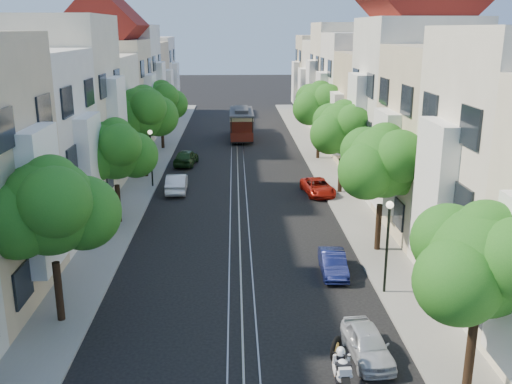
{
  "coord_description": "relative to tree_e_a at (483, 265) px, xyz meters",
  "views": [
    {
      "loc": [
        -0.21,
        -18.71,
        11.28
      ],
      "look_at": [
        0.98,
        12.85,
        2.2
      ],
      "focal_mm": 40.0,
      "sensor_mm": 36.0,
      "label": 1
    }
  ],
  "objects": [
    {
      "name": "sidewalk_east",
      "position": [
        -0.01,
        31.02,
        -4.34
      ],
      "size": [
        2.5,
        80.0,
        0.12
      ],
      "primitive_type": "cube",
      "color": "gray",
      "rests_on": "ground"
    },
    {
      "name": "lane_line",
      "position": [
        -7.26,
        31.02,
        -4.4
      ],
      "size": [
        0.08,
        80.0,
        0.01
      ],
      "primitive_type": "cube",
      "color": "tan",
      "rests_on": "ground"
    },
    {
      "name": "rail_right",
      "position": [
        -6.71,
        31.02,
        -4.39
      ],
      "size": [
        0.06,
        80.0,
        0.02
      ],
      "primitive_type": "cube",
      "color": "gray",
      "rests_on": "ground"
    },
    {
      "name": "parked_car_e_mid",
      "position": [
        -2.86,
        9.25,
        -3.86
      ],
      "size": [
        1.26,
        3.3,
        1.07
      ],
      "primitive_type": "imported",
      "rotation": [
        0.0,
        0.0,
        -0.04
      ],
      "color": "#0C1240",
      "rests_on": "ground"
    },
    {
      "name": "tree_e_d",
      "position": [
        0.0,
        34.0,
        0.47
      ],
      "size": [
        5.01,
        4.16,
        6.85
      ],
      "color": "black",
      "rests_on": "ground"
    },
    {
      "name": "townhouses_east",
      "position": [
        4.61,
        30.94,
        0.79
      ],
      "size": [
        7.75,
        72.0,
        12.0
      ],
      "color": "beige",
      "rests_on": "ground"
    },
    {
      "name": "parked_car_e_far",
      "position": [
        -1.66,
        22.76,
        -3.85
      ],
      "size": [
        2.31,
        4.15,
        1.1
      ],
      "primitive_type": "imported",
      "rotation": [
        0.0,
        0.0,
        0.13
      ],
      "color": "#9B180E",
      "rests_on": "ground"
    },
    {
      "name": "tree_w_a",
      "position": [
        -14.4,
        5.0,
        0.34
      ],
      "size": [
        4.93,
        4.08,
        6.68
      ],
      "color": "black",
      "rests_on": "ground"
    },
    {
      "name": "sidewalk_west",
      "position": [
        -14.51,
        31.02,
        -4.34
      ],
      "size": [
        2.5,
        80.0,
        0.12
      ],
      "primitive_type": "cube",
      "color": "gray",
      "rests_on": "ground"
    },
    {
      "name": "parked_car_e_near",
      "position": [
        -2.86,
        2.04,
        -3.84
      ],
      "size": [
        1.57,
        3.35,
        1.11
      ],
      "primitive_type": "imported",
      "rotation": [
        0.0,
        0.0,
        0.08
      ],
      "color": "silver",
      "rests_on": "ground"
    },
    {
      "name": "tree_w_d",
      "position": [
        -14.4,
        39.0,
        0.2
      ],
      "size": [
        4.84,
        3.99,
        6.52
      ],
      "color": "black",
      "rests_on": "ground"
    },
    {
      "name": "lamp_west",
      "position": [
        -13.56,
        25.02,
        -1.55
      ],
      "size": [
        0.32,
        0.32,
        4.16
      ],
      "color": "black",
      "rests_on": "ground"
    },
    {
      "name": "tree_e_c",
      "position": [
        0.0,
        23.0,
        0.2
      ],
      "size": [
        4.84,
        3.99,
        6.52
      ],
      "color": "black",
      "rests_on": "ground"
    },
    {
      "name": "cable_car",
      "position": [
        -6.76,
        44.04,
        -2.62
      ],
      "size": [
        2.45,
        7.82,
        3.01
      ],
      "rotation": [
        0.0,
        0.0,
        0.0
      ],
      "color": "black",
      "rests_on": "ground"
    },
    {
      "name": "tree_e_a",
      "position": [
        0.0,
        0.0,
        0.0
      ],
      "size": [
        4.72,
        3.87,
        6.27
      ],
      "color": "black",
      "rests_on": "ground"
    },
    {
      "name": "townhouses_west",
      "position": [
        -19.13,
        30.94,
        0.68
      ],
      "size": [
        7.75,
        72.0,
        11.76
      ],
      "color": "silver",
      "rests_on": "ground"
    },
    {
      "name": "lamp_east",
      "position": [
        -0.96,
        7.02,
        -1.55
      ],
      "size": [
        0.32,
        0.32,
        4.16
      ],
      "color": "black",
      "rests_on": "ground"
    },
    {
      "name": "tree_w_c",
      "position": [
        -14.4,
        28.0,
        0.67
      ],
      "size": [
        5.13,
        4.28,
        7.09
      ],
      "color": "black",
      "rests_on": "ground"
    },
    {
      "name": "tree_w_b",
      "position": [
        -14.4,
        17.0,
        0.0
      ],
      "size": [
        4.72,
        3.87,
        6.27
      ],
      "color": "black",
      "rests_on": "ground"
    },
    {
      "name": "rail_left",
      "position": [
        -7.81,
        31.02,
        -4.39
      ],
      "size": [
        0.06,
        80.0,
        0.02
      ],
      "primitive_type": "cube",
      "color": "gray",
      "rests_on": "ground"
    },
    {
      "name": "parked_car_w_mid",
      "position": [
        -11.66,
        23.78,
        -3.74
      ],
      "size": [
        1.51,
        4.02,
        1.31
      ],
      "primitive_type": "imported",
      "rotation": [
        0.0,
        0.0,
        3.17
      ],
      "color": "silver",
      "rests_on": "ground"
    },
    {
      "name": "parked_car_w_far",
      "position": [
        -11.66,
        32.1,
        -3.71
      ],
      "size": [
        2.11,
        4.2,
        1.37
      ],
      "primitive_type": "imported",
      "rotation": [
        0.0,
        0.0,
        3.02
      ],
      "color": "#183615",
      "rests_on": "ground"
    },
    {
      "name": "sportbike_rider",
      "position": [
        -4.21,
        -0.14,
        -3.45
      ],
      "size": [
        0.58,
        2.26,
        1.71
      ],
      "rotation": [
        0.0,
        0.0,
        0.04
      ],
      "color": "black",
      "rests_on": "ground"
    },
    {
      "name": "rail_slot",
      "position": [
        -7.26,
        31.02,
        -4.39
      ],
      "size": [
        0.06,
        80.0,
        0.02
      ],
      "primitive_type": "cube",
      "color": "gray",
      "rests_on": "ground"
    },
    {
      "name": "tree_e_b",
      "position": [
        0.0,
        12.0,
        0.34
      ],
      "size": [
        4.93,
        4.08,
        6.68
      ],
      "color": "black",
      "rests_on": "ground"
    },
    {
      "name": "ground",
      "position": [
        -7.26,
        31.02,
        -4.4
      ],
      "size": [
        200.0,
        200.0,
        0.0
      ],
      "primitive_type": "plane",
      "color": "black",
      "rests_on": "ground"
    }
  ]
}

